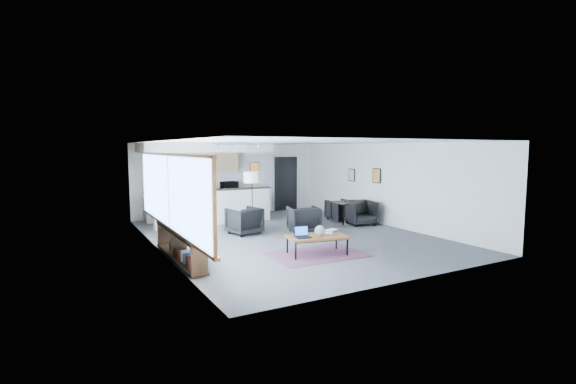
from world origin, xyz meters
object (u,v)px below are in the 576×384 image
coffee_table (317,237)px  armchair_left (244,219)px  dining_chair_near (361,213)px  dining_chair_far (340,210)px  ceramic_pot (320,231)px  floor_lamp (252,179)px  armchair_right (304,218)px  dining_table (347,204)px  laptop (302,234)px  microwave (229,185)px  book_stack (332,231)px

coffee_table → armchair_left: (-0.56, 2.93, 0.02)m
dining_chair_near → dining_chair_far: dining_chair_near is taller
ceramic_pot → floor_lamp: (-0.17, 3.38, 0.96)m
armchair_right → dining_chair_near: size_ratio=1.16×
ceramic_pot → dining_table: dining_table is taller
laptop → dining_chair_near: dining_chair_near is taller
dining_chair_far → laptop: bearing=41.7°
armchair_left → dining_chair_far: (3.76, 0.58, -0.09)m
coffee_table → microwave: microwave is taller
laptop → floor_lamp: size_ratio=0.21×
laptop → armchair_right: bearing=67.0°
dining_chair_far → dining_chair_near: bearing=91.3°
book_stack → armchair_left: armchair_left is taller
armchair_left → coffee_table: bearing=89.2°
armchair_left → floor_lamp: bearing=-148.6°
book_stack → dining_chair_near: (2.80, 2.36, -0.11)m
ceramic_pot → armchair_right: 2.49m
ceramic_pot → book_stack: size_ratio=0.68×
armchair_left → dining_chair_far: size_ratio=1.28×
coffee_table → dining_table: dining_table is taller
dining_table → dining_chair_far: bearing=79.0°
microwave → laptop: bearing=-105.0°
book_stack → dining_chair_near: dining_chair_near is taller
microwave → ceramic_pot: bearing=-101.1°
dining_chair_far → microwave: (-2.93, 2.71, 0.79)m
dining_table → microwave: 4.32m
laptop → dining_table: bearing=49.4°
armchair_right → book_stack: bearing=91.0°
laptop → book_stack: 0.84m
floor_lamp → dining_chair_far: floor_lamp is taller
floor_lamp → coffee_table: bearing=-87.9°
floor_lamp → dining_table: floor_lamp is taller
ceramic_pot → armchair_left: size_ratio=0.29×
dining_table → armchair_left: bearing=-178.9°
floor_lamp → dining_chair_near: size_ratio=2.39×
book_stack → armchair_left: bearing=110.0°
dining_chair_far → microwave: microwave is taller
dining_table → dining_chair_near: bearing=-72.7°
microwave → armchair_right: bearing=-88.7°
coffee_table → armchair_left: bearing=112.4°
ceramic_pot → dining_chair_near: (3.22, 2.50, -0.19)m
microwave → dining_chair_far: bearing=-51.8°
ceramic_pot → book_stack: (0.43, 0.14, -0.08)m
armchair_left → dining_chair_near: bearing=161.4°
laptop → ceramic_pot: 0.43m
ceramic_pot → dining_chair_far: size_ratio=0.37×
coffee_table → book_stack: size_ratio=4.08×
coffee_table → dining_chair_far: bearing=59.4°
microwave → floor_lamp: bearing=-106.8°
armchair_right → dining_chair_near: bearing=-159.8°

